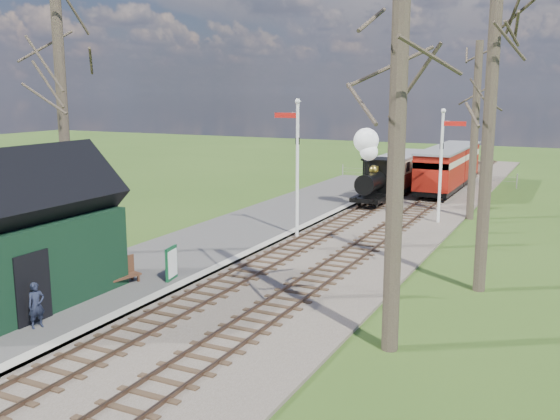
{
  "coord_description": "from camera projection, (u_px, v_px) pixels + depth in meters",
  "views": [
    {
      "loc": [
        10.62,
        -8.8,
        6.56
      ],
      "look_at": [
        -0.77,
        14.4,
        1.6
      ],
      "focal_mm": 40.0,
      "sensor_mm": 36.0,
      "label": 1
    }
  ],
  "objects": [
    {
      "name": "ground",
      "position": [
        21.0,
        397.0,
        13.59
      ],
      "size": [
        140.0,
        140.0,
        0.0
      ],
      "primitive_type": "plane",
      "color": "#315119",
      "rests_on": "ground"
    },
    {
      "name": "distant_hills",
      "position": [
        485.0,
        289.0,
        72.79
      ],
      "size": [
        114.4,
        48.0,
        22.02
      ],
      "color": "#385B23",
      "rests_on": "ground"
    },
    {
      "name": "ballast_bed",
      "position": [
        380.0,
        218.0,
        32.41
      ],
      "size": [
        8.0,
        60.0,
        0.1
      ],
      "primitive_type": "cube",
      "color": "brown",
      "rests_on": "ground"
    },
    {
      "name": "track_near",
      "position": [
        356.0,
        215.0,
        32.97
      ],
      "size": [
        1.6,
        60.0,
        0.15
      ],
      "color": "brown",
      "rests_on": "ground"
    },
    {
      "name": "track_far",
      "position": [
        405.0,
        219.0,
        31.84
      ],
      "size": [
        1.6,
        60.0,
        0.15
      ],
      "color": "brown",
      "rests_on": "ground"
    },
    {
      "name": "platform",
      "position": [
        220.0,
        240.0,
        27.43
      ],
      "size": [
        5.0,
        44.0,
        0.2
      ],
      "primitive_type": "cube",
      "color": "#474442",
      "rests_on": "ground"
    },
    {
      "name": "coping_strip",
      "position": [
        267.0,
        245.0,
        26.43
      ],
      "size": [
        0.4,
        44.0,
        0.21
      ],
      "primitive_type": "cube",
      "color": "#B2AD9E",
      "rests_on": "ground"
    },
    {
      "name": "station_shed",
      "position": [
        20.0,
        237.0,
        18.54
      ],
      "size": [
        3.25,
        6.3,
        4.78
      ],
      "color": "black",
      "rests_on": "platform"
    },
    {
      "name": "semaphore_near",
      "position": [
        296.0,
        159.0,
        27.34
      ],
      "size": [
        1.22,
        0.24,
        6.22
      ],
      "color": "silver",
      "rests_on": "ground"
    },
    {
      "name": "semaphore_far",
      "position": [
        443.0,
        157.0,
        30.46
      ],
      "size": [
        1.22,
        0.24,
        5.72
      ],
      "color": "silver",
      "rests_on": "ground"
    },
    {
      "name": "bare_trees",
      "position": [
        280.0,
        132.0,
        20.93
      ],
      "size": [
        15.51,
        22.39,
        12.0
      ],
      "color": "#382D23",
      "rests_on": "ground"
    },
    {
      "name": "fence_line",
      "position": [
        425.0,
        175.0,
        45.09
      ],
      "size": [
        12.6,
        0.08,
        1.0
      ],
      "color": "slate",
      "rests_on": "ground"
    },
    {
      "name": "locomotive",
      "position": [
        375.0,
        172.0,
        35.29
      ],
      "size": [
        1.75,
        4.09,
        4.38
      ],
      "color": "black",
      "rests_on": "ground"
    },
    {
      "name": "coach",
      "position": [
        403.0,
        170.0,
        40.73
      ],
      "size": [
        2.04,
        7.01,
        2.15
      ],
      "color": "black",
      "rests_on": "ground"
    },
    {
      "name": "red_carriage_a",
      "position": [
        440.0,
        172.0,
        38.67
      ],
      "size": [
        2.24,
        5.55,
        2.36
      ],
      "color": "black",
      "rests_on": "ground"
    },
    {
      "name": "red_carriage_b",
      "position": [
        457.0,
        163.0,
        43.52
      ],
      "size": [
        2.24,
        5.55,
        2.36
      ],
      "color": "black",
      "rests_on": "ground"
    },
    {
      "name": "sign_board",
      "position": [
        172.0,
        263.0,
        21.23
      ],
      "size": [
        0.24,
        0.78,
        1.15
      ],
      "color": "#0F4A26",
      "rests_on": "platform"
    },
    {
      "name": "bench",
      "position": [
        117.0,
        273.0,
        20.69
      ],
      "size": [
        0.77,
        1.6,
        0.88
      ],
      "color": "#4A2A1A",
      "rests_on": "platform"
    },
    {
      "name": "person",
      "position": [
        36.0,
        305.0,
        16.91
      ],
      "size": [
        0.45,
        0.54,
        1.27
      ],
      "primitive_type": "imported",
      "rotation": [
        0.0,
        0.0,
        1.22
      ],
      "color": "#1B1F31",
      "rests_on": "platform"
    }
  ]
}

